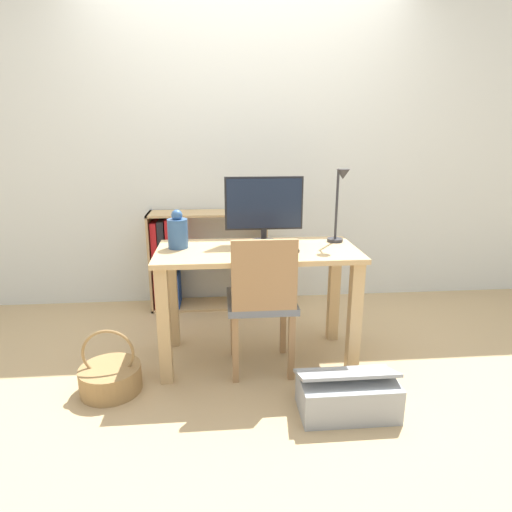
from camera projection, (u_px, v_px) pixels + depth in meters
name	position (u px, v px, depth m)	size (l,w,h in m)	color
ground_plane	(257.00, 357.00, 2.76)	(10.00, 10.00, 0.00)	tan
wall_back	(245.00, 146.00, 3.45)	(8.00, 0.05, 2.60)	silver
desk	(257.00, 274.00, 2.61)	(1.21, 0.57, 0.73)	tan
monitor	(264.00, 206.00, 2.64)	(0.48, 0.17, 0.42)	#232326
keyboard	(269.00, 249.00, 2.53)	(0.34, 0.12, 0.02)	black
vase	(178.00, 232.00, 2.56)	(0.12, 0.12, 0.23)	#33598C
desk_lamp	(340.00, 198.00, 2.61)	(0.10, 0.19, 0.47)	#2D2D33
chair	(262.00, 299.00, 2.48)	(0.40, 0.40, 0.85)	slate
bookshelf	(186.00, 262.00, 3.49)	(0.94, 0.28, 0.79)	tan
basket	(111.00, 377.00, 2.39)	(0.34, 0.34, 0.37)	#997547
storage_box	(347.00, 394.00, 2.20)	(0.50, 0.32, 0.25)	#999EA3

